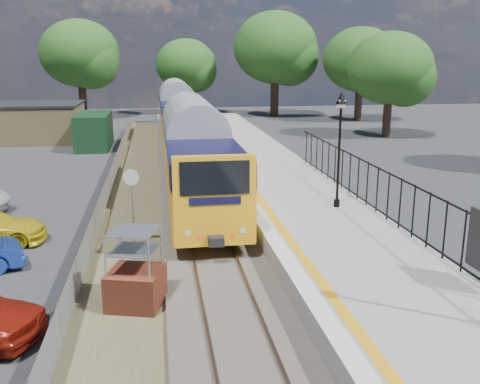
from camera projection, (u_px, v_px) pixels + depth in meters
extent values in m
plane|color=#2D2D30|center=(226.00, 301.00, 15.25)|extent=(120.00, 120.00, 0.00)
cube|color=#473F38|center=(198.00, 205.00, 24.81)|extent=(3.40, 80.00, 0.20)
cube|color=#4C472D|center=(133.00, 222.00, 22.47)|extent=(2.60, 70.00, 0.06)
cube|color=brown|center=(182.00, 203.00, 24.67)|extent=(0.07, 80.00, 0.14)
cube|color=brown|center=(213.00, 202.00, 24.88)|extent=(0.07, 80.00, 0.14)
cube|color=gray|center=(297.00, 205.00, 23.43)|extent=(5.00, 70.00, 0.90)
cube|color=silver|center=(247.00, 197.00, 22.98)|extent=(0.50, 70.00, 0.01)
cube|color=#F8AE16|center=(258.00, 197.00, 23.06)|extent=(0.30, 70.00, 0.01)
cylinder|color=black|center=(337.00, 203.00, 21.53)|extent=(0.24, 0.24, 0.30)
cylinder|color=black|center=(339.00, 158.00, 21.08)|extent=(0.10, 0.10, 3.70)
cube|color=black|center=(341.00, 108.00, 20.60)|extent=(0.08, 0.08, 0.30)
cube|color=beige|center=(341.00, 104.00, 20.56)|extent=(0.26, 0.26, 0.30)
cone|color=black|center=(342.00, 98.00, 20.50)|extent=(0.44, 0.44, 0.50)
cube|color=black|center=(408.00, 183.00, 17.98)|extent=(0.05, 26.00, 0.05)
cube|color=tan|center=(30.00, 123.00, 43.73)|extent=(8.00, 6.00, 3.00)
cube|color=black|center=(28.00, 104.00, 43.35)|extent=(8.20, 6.20, 0.15)
cube|color=#123318|center=(94.00, 131.00, 40.78)|extent=(2.40, 6.00, 2.60)
cylinder|color=#332319|center=(83.00, 100.00, 61.17)|extent=(0.88, 0.88, 3.85)
ellipsoid|color=#1C4818|center=(80.00, 53.00, 59.88)|extent=(8.80, 8.80, 7.48)
cylinder|color=#332319|center=(187.00, 101.00, 64.96)|extent=(0.72, 0.72, 3.15)
ellipsoid|color=#1C4818|center=(186.00, 65.00, 63.91)|extent=(7.20, 7.20, 6.12)
cylinder|color=#332319|center=(274.00, 98.00, 62.50)|extent=(0.96, 0.96, 4.20)
ellipsoid|color=#1C4818|center=(275.00, 47.00, 61.10)|extent=(9.60, 9.60, 8.16)
cylinder|color=#332319|center=(358.00, 104.00, 58.04)|extent=(0.80, 0.80, 3.50)
ellipsoid|color=#1C4818|center=(361.00, 59.00, 56.87)|extent=(8.00, 8.00, 6.80)
cylinder|color=#332319|center=(387.00, 119.00, 46.29)|extent=(0.72, 0.72, 3.15)
ellipsoid|color=#1C4818|center=(390.00, 68.00, 45.24)|extent=(7.20, 7.20, 6.12)
cube|color=#F8AE16|center=(193.00, 160.00, 27.04)|extent=(2.80, 20.00, 1.90)
cube|color=#0F0E34|center=(193.00, 135.00, 26.72)|extent=(2.82, 20.00, 0.90)
cube|color=black|center=(193.00, 135.00, 26.72)|extent=(2.82, 18.00, 0.70)
cube|color=black|center=(194.00, 183.00, 27.33)|extent=(2.00, 18.00, 0.45)
cube|color=#F8AE16|center=(177.00, 117.00, 46.77)|extent=(2.80, 20.00, 1.90)
cube|color=#0F0E34|center=(176.00, 102.00, 46.45)|extent=(2.82, 20.00, 0.90)
cube|color=black|center=(176.00, 102.00, 46.45)|extent=(2.82, 18.00, 0.70)
cube|color=black|center=(177.00, 130.00, 47.06)|extent=(2.00, 18.00, 0.45)
cube|color=black|center=(215.00, 178.00, 16.93)|extent=(2.24, 0.04, 1.10)
cube|color=brown|center=(136.00, 289.00, 14.78)|extent=(1.75, 1.75, 1.08)
cylinder|color=#999EA3|center=(133.00, 213.00, 19.27)|extent=(0.06, 0.06, 2.63)
cylinder|color=silver|center=(131.00, 177.00, 18.90)|extent=(0.58, 0.18, 0.59)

